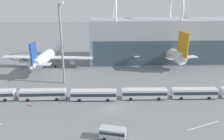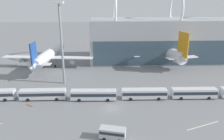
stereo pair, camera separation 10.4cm
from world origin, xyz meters
The scene contains 12 objects.
ground_plane centered at (0.00, 0.00, 0.00)m, with size 440.00×440.00×0.00m, color slate.
airliner_at_gate_near centered at (-25.54, 38.21, 5.11)m, with size 38.76×39.51×13.40m.
airliner_at_gate_far centered at (25.99, 42.82, 5.40)m, with size 32.17×35.92×15.89m.
shuttle_bus_1 centered at (-19.76, 6.10, 1.83)m, with size 13.23×2.71×3.09m.
shuttle_bus_2 centered at (-4.97, 5.17, 1.83)m, with size 13.29×2.99×3.09m.
shuttle_bus_3 centered at (9.82, 5.34, 1.83)m, with size 13.26×2.81×3.09m.
shuttle_bus_4 centered at (24.61, 5.24, 1.83)m, with size 13.26×2.81×3.09m.
service_van_foreground centered at (-0.25, -13.36, 1.46)m, with size 5.84×3.43×2.48m.
floodlight_mast centered at (-15.73, 18.82, 17.65)m, with size 2.96×2.96×27.34m.
lane_stripe_1 centered at (21.13, -9.35, 0.00)m, with size 9.52×0.25×0.01m, color silver.
traffic_cone_1 centered at (-21.90, 1.92, 0.37)m, with size 0.54×0.54×0.75m.
traffic_cone_2 centered at (-22.87, 2.61, 0.40)m, with size 0.58×0.58×0.81m.
Camera 1 is at (-2.01, -52.70, 28.46)m, focal length 35.00 mm.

